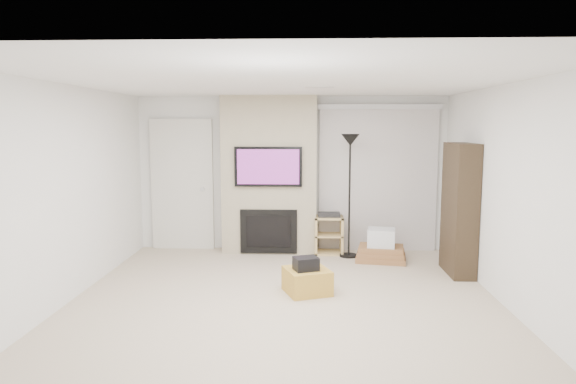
{
  "coord_description": "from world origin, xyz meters",
  "views": [
    {
      "loc": [
        0.26,
        -5.6,
        2.03
      ],
      "look_at": [
        0.0,
        1.2,
        1.15
      ],
      "focal_mm": 32.0,
      "sensor_mm": 36.0,
      "label": 1
    }
  ],
  "objects_px": {
    "ottoman": "(307,281)",
    "bookshelf": "(459,209)",
    "box_stack": "(381,249)",
    "floor_lamp": "(350,161)",
    "av_stand": "(329,232)"
  },
  "relations": [
    {
      "from": "ottoman",
      "to": "bookshelf",
      "type": "height_order",
      "value": "bookshelf"
    },
    {
      "from": "box_stack",
      "to": "floor_lamp",
      "type": "bearing_deg",
      "value": 153.89
    },
    {
      "from": "floor_lamp",
      "to": "bookshelf",
      "type": "relative_size",
      "value": 1.06
    },
    {
      "from": "floor_lamp",
      "to": "box_stack",
      "type": "xyz_separation_m",
      "value": [
        0.47,
        -0.23,
        -1.32
      ]
    },
    {
      "from": "floor_lamp",
      "to": "box_stack",
      "type": "bearing_deg",
      "value": -26.11
    },
    {
      "from": "box_stack",
      "to": "bookshelf",
      "type": "relative_size",
      "value": 0.45
    },
    {
      "from": "floor_lamp",
      "to": "bookshelf",
      "type": "height_order",
      "value": "floor_lamp"
    },
    {
      "from": "ottoman",
      "to": "floor_lamp",
      "type": "height_order",
      "value": "floor_lamp"
    },
    {
      "from": "ottoman",
      "to": "box_stack",
      "type": "xyz_separation_m",
      "value": [
        1.12,
        1.56,
        0.04
      ]
    },
    {
      "from": "av_stand",
      "to": "bookshelf",
      "type": "relative_size",
      "value": 0.37
    },
    {
      "from": "av_stand",
      "to": "box_stack",
      "type": "height_order",
      "value": "av_stand"
    },
    {
      "from": "ottoman",
      "to": "bookshelf",
      "type": "bearing_deg",
      "value": 24.01
    },
    {
      "from": "box_stack",
      "to": "ottoman",
      "type": "bearing_deg",
      "value": -125.68
    },
    {
      "from": "ottoman",
      "to": "av_stand",
      "type": "relative_size",
      "value": 0.76
    },
    {
      "from": "ottoman",
      "to": "floor_lamp",
      "type": "xyz_separation_m",
      "value": [
        0.65,
        1.79,
        1.35
      ]
    }
  ]
}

